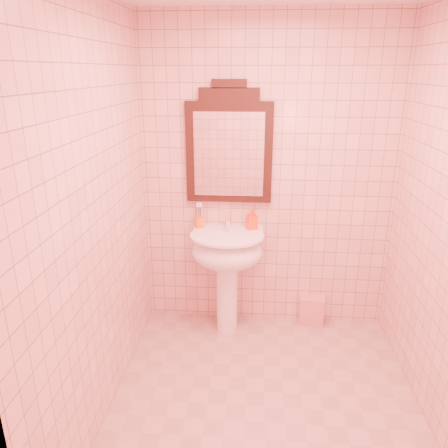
# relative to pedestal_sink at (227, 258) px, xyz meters

# --- Properties ---
(floor) EXTENTS (2.20, 2.20, 0.00)m
(floor) POSITION_rel_pedestal_sink_xyz_m (0.31, -0.87, -0.66)
(floor) COLOR tan
(floor) RESTS_ON ground
(back_wall) EXTENTS (2.00, 0.02, 2.50)m
(back_wall) POSITION_rel_pedestal_sink_xyz_m (0.31, 0.23, 0.59)
(back_wall) COLOR beige
(back_wall) RESTS_ON floor
(pedestal_sink) EXTENTS (0.58, 0.58, 0.86)m
(pedestal_sink) POSITION_rel_pedestal_sink_xyz_m (0.00, 0.00, 0.00)
(pedestal_sink) COLOR white
(pedestal_sink) RESTS_ON floor
(faucet) EXTENTS (0.04, 0.16, 0.11)m
(faucet) POSITION_rel_pedestal_sink_xyz_m (0.00, 0.14, 0.26)
(faucet) COLOR white
(faucet) RESTS_ON pedestal_sink
(mirror) EXTENTS (0.67, 0.06, 0.94)m
(mirror) POSITION_rel_pedestal_sink_xyz_m (-0.00, 0.20, 0.84)
(mirror) COLOR black
(mirror) RESTS_ON back_wall
(toothbrush_cup) EXTENTS (0.08, 0.08, 0.18)m
(toothbrush_cup) POSITION_rel_pedestal_sink_xyz_m (-0.24, 0.14, 0.25)
(toothbrush_cup) COLOR orange
(toothbrush_cup) RESTS_ON pedestal_sink
(soap_dispenser) EXTENTS (0.10, 0.10, 0.17)m
(soap_dispenser) POSITION_rel_pedestal_sink_xyz_m (0.19, 0.14, 0.29)
(soap_dispenser) COLOR red
(soap_dispenser) RESTS_ON pedestal_sink
(towel) EXTENTS (0.22, 0.16, 0.25)m
(towel) POSITION_rel_pedestal_sink_xyz_m (0.72, 0.17, -0.54)
(towel) COLOR pink
(towel) RESTS_ON floor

